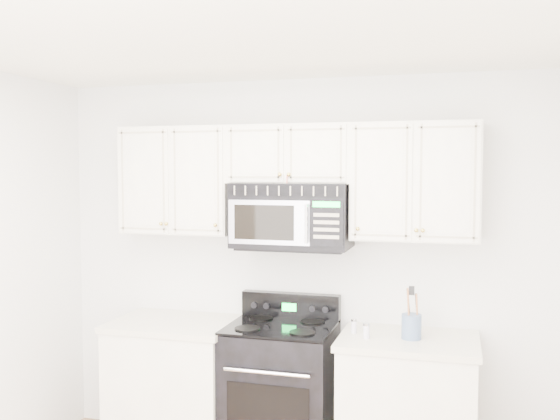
% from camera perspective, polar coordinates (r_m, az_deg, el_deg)
% --- Properties ---
extents(room, '(3.51, 3.51, 2.61)m').
position_cam_1_polar(room, '(2.79, -7.45, -10.23)').
color(room, '#A27851').
rests_on(room, ground).
extents(base_cabinet_left, '(0.86, 0.65, 0.92)m').
position_cam_1_polar(base_cabinet_left, '(4.61, -9.49, -15.92)').
color(base_cabinet_left, white).
rests_on(base_cabinet_left, ground).
extents(base_cabinet_right, '(0.86, 0.65, 0.92)m').
position_cam_1_polar(base_cabinet_right, '(4.22, 11.59, -17.83)').
color(base_cabinet_right, white).
rests_on(base_cabinet_right, ground).
extents(range, '(0.70, 0.64, 1.10)m').
position_cam_1_polar(range, '(4.35, 0.08, -16.27)').
color(range, black).
rests_on(range, ground).
extents(upper_cabinets, '(2.44, 0.37, 0.75)m').
position_cam_1_polar(upper_cabinets, '(4.21, 1.06, 3.19)').
color(upper_cabinets, white).
rests_on(upper_cabinets, ground).
extents(microwave, '(0.78, 0.44, 0.43)m').
position_cam_1_polar(microwave, '(4.18, 1.12, -0.48)').
color(microwave, black).
rests_on(microwave, ground).
extents(utensil_crock, '(0.12, 0.12, 0.33)m').
position_cam_1_polar(utensil_crock, '(4.02, 11.94, -10.31)').
color(utensil_crock, slate).
rests_on(utensil_crock, base_cabinet_right).
extents(shaker_salt, '(0.04, 0.04, 0.09)m').
position_cam_1_polar(shaker_salt, '(4.11, 6.78, -10.48)').
color(shaker_salt, silver).
rests_on(shaker_salt, base_cabinet_right).
extents(shaker_pepper, '(0.04, 0.04, 0.10)m').
position_cam_1_polar(shaker_pepper, '(3.99, 7.90, -10.88)').
color(shaker_pepper, silver).
rests_on(shaker_pepper, base_cabinet_right).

